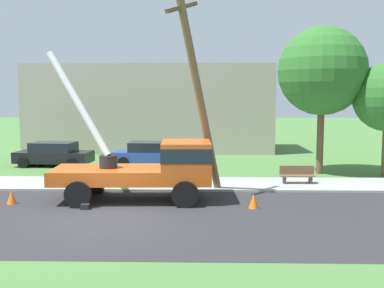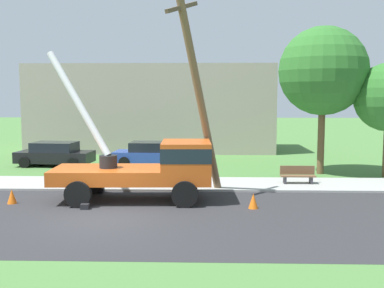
% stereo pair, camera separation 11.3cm
% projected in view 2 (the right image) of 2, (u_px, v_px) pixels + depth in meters
% --- Properties ---
extents(ground_plane, '(120.00, 120.00, 0.00)m').
position_uv_depth(ground_plane, '(148.00, 165.00, 27.51)').
color(ground_plane, '#477538').
extents(road_asphalt, '(80.00, 8.37, 0.01)m').
position_uv_depth(road_asphalt, '(105.00, 217.00, 15.58)').
color(road_asphalt, '#2B2B2D').
rests_on(road_asphalt, ground).
extents(sidewalk_strip, '(80.00, 3.11, 0.10)m').
position_uv_depth(sidewalk_strip, '(132.00, 184.00, 21.28)').
color(sidewalk_strip, '#9E9E99').
rests_on(sidewalk_strip, ground).
extents(utility_truck, '(6.84, 3.21, 5.98)m').
position_uv_depth(utility_truck, '(153.00, 165.00, 18.01)').
color(utility_truck, '#C65119').
rests_on(utility_truck, ground).
extents(leaning_utility_pole, '(2.33, 2.86, 8.67)m').
position_uv_depth(leaning_utility_pole, '(198.00, 88.00, 18.63)').
color(leaning_utility_pole, brown).
rests_on(leaning_utility_pole, ground).
extents(traffic_cone_ahead, '(0.36, 0.36, 0.56)m').
position_uv_depth(traffic_cone_ahead, '(253.00, 201.00, 16.75)').
color(traffic_cone_ahead, orange).
rests_on(traffic_cone_ahead, ground).
extents(traffic_cone_behind, '(0.36, 0.36, 0.56)m').
position_uv_depth(traffic_cone_behind, '(12.00, 196.00, 17.52)').
color(traffic_cone_behind, orange).
rests_on(traffic_cone_behind, ground).
extents(parked_sedan_black, '(4.54, 2.27, 1.42)m').
position_uv_depth(parked_sedan_black, '(55.00, 154.00, 26.91)').
color(parked_sedan_black, black).
rests_on(parked_sedan_black, ground).
extents(parked_sedan_blue, '(4.49, 2.17, 1.42)m').
position_uv_depth(parked_sedan_blue, '(152.00, 154.00, 26.95)').
color(parked_sedan_blue, '#263F99').
rests_on(parked_sedan_blue, ground).
extents(park_bench, '(1.60, 0.45, 0.90)m').
position_uv_depth(park_bench, '(298.00, 175.00, 21.07)').
color(park_bench, brown).
rests_on(park_bench, ground).
extents(roadside_tree_near, '(4.63, 4.63, 7.75)m').
position_uv_depth(roadside_tree_near, '(323.00, 71.00, 23.73)').
color(roadside_tree_near, brown).
rests_on(roadside_tree_near, ground).
extents(lowrise_building_backdrop, '(18.00, 6.00, 6.40)m').
position_uv_depth(lowrise_building_backdrop, '(153.00, 108.00, 34.76)').
color(lowrise_building_backdrop, '#A5998C').
rests_on(lowrise_building_backdrop, ground).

